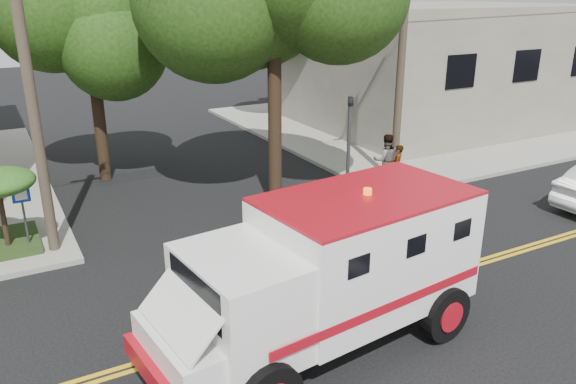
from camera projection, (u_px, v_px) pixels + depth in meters
ground at (347, 303)px, 13.03m from camera, size 100.00×100.00×0.00m
sidewalk_ne at (413, 123)px, 30.23m from camera, size 17.00×17.00×0.15m
building_right at (433, 63)px, 30.27m from camera, size 14.00×12.00×6.00m
utility_pole_left at (30, 90)px, 13.94m from camera, size 0.28×0.28×9.00m
utility_pole_right at (401, 62)px, 19.46m from camera, size 0.28×0.28×9.00m
tree_left at (99, 24)px, 19.61m from camera, size 4.48×4.20×7.70m
tree_right at (320, 6)px, 27.97m from camera, size 4.80×4.50×8.20m
traffic_signal at (349, 138)px, 18.61m from camera, size 0.15×0.18×3.60m
accessibility_sign at (23, 209)px, 14.87m from camera, size 0.45×0.10×2.02m
armored_truck at (331, 267)px, 10.93m from camera, size 7.02×3.37×3.09m
pedestrian_a at (397, 167)px, 19.89m from camera, size 0.68×0.67×1.58m
pedestrian_b at (386, 160)px, 20.07m from camera, size 1.14×1.03×1.91m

